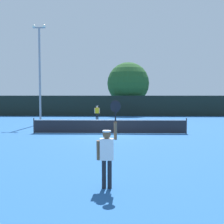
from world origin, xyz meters
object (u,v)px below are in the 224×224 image
(tennis_ball, at_px, (82,128))
(large_tree, at_px, (128,83))
(player_serving, at_px, (107,150))
(light_pole, at_px, (40,69))
(player_receiving, at_px, (97,112))
(parked_car_near, at_px, (160,108))

(tennis_ball, relative_size, large_tree, 0.01)
(player_serving, distance_m, light_pole, 18.79)
(player_serving, distance_m, player_receiving, 20.93)
(player_serving, bearing_deg, light_pole, 111.63)
(large_tree, height_order, parked_car_near, large_tree)
(player_receiving, distance_m, tennis_ball, 7.08)
(player_receiving, height_order, large_tree, large_tree)
(light_pole, distance_m, parked_car_near, 21.03)
(player_receiving, relative_size, tennis_ball, 22.68)
(player_receiving, bearing_deg, large_tree, -110.71)
(tennis_ball, distance_m, parked_car_near, 20.99)
(tennis_ball, bearing_deg, player_receiving, 84.50)
(player_serving, xyz_separation_m, large_tree, (1.75, 30.43, 3.24))
(tennis_ball, height_order, light_pole, light_pole)
(player_serving, relative_size, large_tree, 0.34)
(player_receiving, bearing_deg, player_serving, 95.13)
(player_serving, distance_m, large_tree, 30.66)
(parked_car_near, bearing_deg, tennis_ball, -118.73)
(light_pole, bearing_deg, tennis_ball, -37.24)
(player_serving, bearing_deg, tennis_ball, 100.41)
(player_receiving, bearing_deg, tennis_ball, 84.50)
(player_serving, relative_size, tennis_ball, 36.38)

